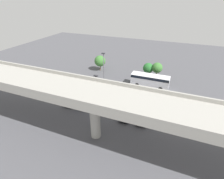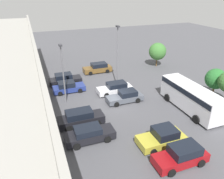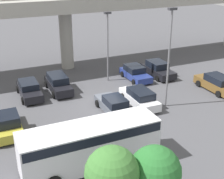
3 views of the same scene
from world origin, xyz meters
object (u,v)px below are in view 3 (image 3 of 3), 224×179
parked_car_1 (6,124)px  lamp_post_near_aisle (108,41)px  tree_front_left (112,173)px  lamp_post_mid_lot (169,52)px  shuttle_bus (90,143)px  parked_car_7 (158,69)px  parked_car_2 (29,89)px  parked_car_4 (114,105)px  tree_front_right (155,171)px  parked_car_5 (140,97)px  parked_car_3 (58,83)px  parked_car_6 (135,73)px  parked_car_8 (217,83)px

parked_car_1 → lamp_post_near_aisle: (11.26, 6.76, 3.57)m
lamp_post_near_aisle → tree_front_left: bearing=-113.1°
lamp_post_mid_lot → tree_front_left: bearing=-134.1°
parked_car_1 → shuttle_bus: (4.29, -6.44, 1.00)m
parked_car_7 → parked_car_2: bearing=-90.6°
parked_car_4 → parked_car_7: parked_car_7 is taller
parked_car_7 → lamp_post_near_aisle: bearing=-98.9°
parked_car_4 → tree_front_right: 11.64m
tree_front_right → parked_car_4: bearing=75.4°
parked_car_1 → parked_car_7: size_ratio=0.93×
parked_car_5 → parked_car_7: (5.53, 5.80, 0.01)m
parked_car_1 → lamp_post_mid_lot: lamp_post_mid_lot is taller
parked_car_3 → tree_front_right: 17.61m
parked_car_6 → parked_car_5: bearing=-24.9°
parked_car_7 → tree_front_right: tree_front_right is taller
parked_car_4 → parked_car_6: bearing=-41.2°
parked_car_3 → parked_car_8: (14.26, -6.33, -0.04)m
parked_car_2 → lamp_post_near_aisle: size_ratio=0.64×
parked_car_6 → tree_front_left: size_ratio=1.00×
parked_car_1 → tree_front_left: size_ratio=1.00×
parked_car_4 → parked_car_5: 2.69m
parked_car_8 → tree_front_left: size_ratio=1.08×
lamp_post_near_aisle → tree_front_right: bearing=-106.7°
parked_car_5 → parked_car_7: 8.01m
parked_car_4 → parked_car_8: size_ratio=0.97×
parked_car_4 → tree_front_left: size_ratio=1.05×
parked_car_1 → tree_front_right: tree_front_right is taller
parked_car_3 → lamp_post_near_aisle: bearing=96.1°
parked_car_1 → parked_car_5: 11.40m
parked_car_1 → parked_car_6: parked_car_1 is taller
shuttle_bus → parked_car_6: bearing=-128.5°
parked_car_2 → lamp_post_near_aisle: (8.43, 0.73, 3.60)m
lamp_post_near_aisle → tree_front_right: (-5.44, -18.12, -1.75)m
parked_car_3 → parked_car_7: (11.25, -0.29, -0.06)m
lamp_post_mid_lot → tree_front_right: size_ratio=2.22×
parked_car_6 → shuttle_bus: size_ratio=0.50×
parked_car_4 → parked_car_5: parked_car_5 is taller
parked_car_1 → shuttle_bus: shuttle_bus is taller
parked_car_5 → parked_car_6: 6.44m
parked_car_8 → lamp_post_near_aisle: 11.65m
parked_car_8 → parked_car_7: bearing=26.5°
parked_car_4 → parked_car_7: (8.20, 6.13, 0.07)m
parked_car_4 → tree_front_left: 12.29m
parked_car_2 → parked_car_8: (17.10, -6.19, 0.05)m
parked_car_5 → lamp_post_mid_lot: 4.84m
parked_car_1 → parked_car_3: bearing=-42.6°
parked_car_5 → tree_front_right: 12.85m
parked_car_1 → tree_front_right: (5.82, -11.36, 1.82)m
parked_car_8 → tree_front_right: tree_front_right is taller
lamp_post_near_aisle → parked_car_8: bearing=-38.6°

